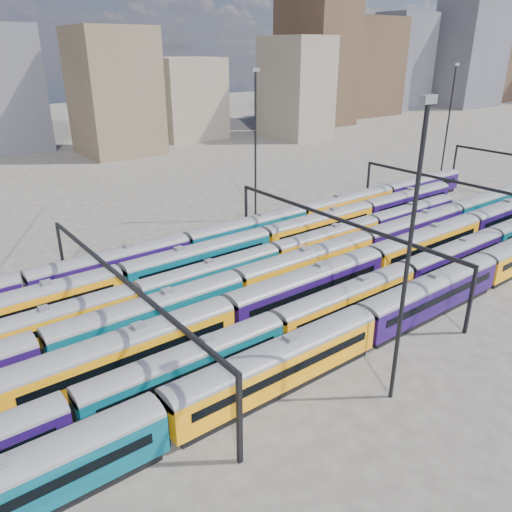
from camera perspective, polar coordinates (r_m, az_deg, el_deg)
ground at (r=63.38m, az=2.32°, el=-4.12°), size 500.00×500.00×0.00m
rake_0 at (r=60.39m, az=19.33°, el=-3.81°), size 158.52×3.31×5.59m
rake_1 at (r=64.42m, az=16.61°, el=-2.03°), size 123.24×3.01×5.06m
rake_2 at (r=59.15m, az=5.98°, el=-3.09°), size 114.23×3.34×5.65m
rake_3 at (r=65.26m, az=5.84°, el=-0.60°), size 111.25×3.26×5.50m
rake_4 at (r=58.34m, az=-13.57°, el=-4.44°), size 120.51×2.94×4.95m
rake_5 at (r=66.95m, az=-6.50°, el=-0.04°), size 109.89×3.22×5.43m
rake_6 at (r=76.95m, az=-0.90°, el=3.17°), size 109.17×3.20×5.39m
gantry_1 at (r=51.20m, az=-15.12°, el=-3.35°), size 0.35×40.35×8.03m
gantry_2 at (r=67.08m, az=9.03°, el=3.47°), size 0.35×40.35×8.03m
gantry_3 at (r=90.44m, az=22.50°, el=7.05°), size 0.35×40.35×8.03m
mast_2 at (r=40.63m, az=17.09°, el=0.55°), size 1.40×0.50×25.60m
mast_3 at (r=85.92m, az=-0.06°, el=12.93°), size 1.40×0.50×25.60m
mast_5 at (r=120.38m, az=21.14°, el=14.31°), size 1.40×0.50×25.60m
skyline at (r=205.38m, az=6.45°, el=20.45°), size 399.22×60.48×50.03m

